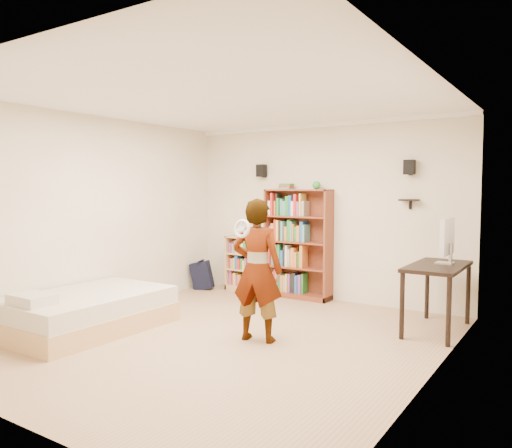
% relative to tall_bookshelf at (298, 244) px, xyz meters
% --- Properties ---
extents(ground, '(4.50, 5.00, 0.01)m').
position_rel_tall_bookshelf_xyz_m(ground, '(0.34, -2.34, -0.85)').
color(ground, tan).
rests_on(ground, ground).
extents(room_shell, '(4.52, 5.02, 2.71)m').
position_rel_tall_bookshelf_xyz_m(room_shell, '(0.34, -2.34, 0.91)').
color(room_shell, '#EDE5CB').
rests_on(room_shell, ground).
extents(crown_molding, '(4.50, 5.00, 0.06)m').
position_rel_tall_bookshelf_xyz_m(crown_molding, '(0.34, -2.34, 1.82)').
color(crown_molding, white).
rests_on(crown_molding, room_shell).
extents(speaker_left, '(0.14, 0.12, 0.20)m').
position_rel_tall_bookshelf_xyz_m(speaker_left, '(-0.71, 0.06, 1.15)').
color(speaker_left, black).
rests_on(speaker_left, room_shell).
extents(speaker_right, '(0.14, 0.12, 0.20)m').
position_rel_tall_bookshelf_xyz_m(speaker_right, '(1.69, 0.06, 1.15)').
color(speaker_right, black).
rests_on(speaker_right, room_shell).
extents(wall_shelf, '(0.25, 0.16, 0.02)m').
position_rel_tall_bookshelf_xyz_m(wall_shelf, '(1.69, 0.07, 0.70)').
color(wall_shelf, black).
rests_on(wall_shelf, room_shell).
extents(tall_bookshelf, '(1.07, 0.31, 1.70)m').
position_rel_tall_bookshelf_xyz_m(tall_bookshelf, '(0.00, 0.00, 0.00)').
color(tall_bookshelf, brown).
rests_on(tall_bookshelf, ground).
extents(low_bookshelf, '(0.73, 0.27, 0.91)m').
position_rel_tall_bookshelf_xyz_m(low_bookshelf, '(-0.98, 0.02, -0.39)').
color(low_bookshelf, tan).
rests_on(low_bookshelf, ground).
extents(computer_desk, '(0.59, 1.18, 0.80)m').
position_rel_tall_bookshelf_xyz_m(computer_desk, '(2.27, -0.73, -0.45)').
color(computer_desk, black).
rests_on(computer_desk, ground).
extents(imac, '(0.14, 0.56, 0.55)m').
position_rel_tall_bookshelf_xyz_m(imac, '(2.33, -0.61, 0.23)').
color(imac, silver).
rests_on(imac, computer_desk).
extents(daybed, '(1.24, 1.92, 0.56)m').
position_rel_tall_bookshelf_xyz_m(daybed, '(-1.27, -2.98, -0.57)').
color(daybed, beige).
rests_on(daybed, ground).
extents(person, '(0.65, 0.49, 1.60)m').
position_rel_tall_bookshelf_xyz_m(person, '(0.68, -2.21, -0.05)').
color(person, black).
rests_on(person, ground).
extents(wii_wheel, '(0.20, 0.08, 0.21)m').
position_rel_tall_bookshelf_xyz_m(wii_wheel, '(0.68, -2.51, 0.43)').
color(wii_wheel, silver).
rests_on(wii_wheel, person).
extents(navy_bag, '(0.42, 0.34, 0.49)m').
position_rel_tall_bookshelf_xyz_m(navy_bag, '(-1.68, -0.31, -0.61)').
color(navy_bag, black).
rests_on(navy_bag, ground).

